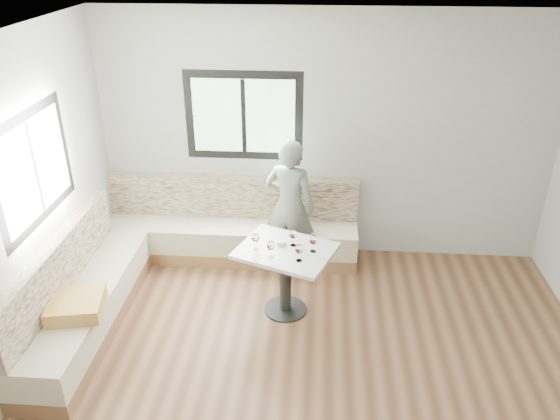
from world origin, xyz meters
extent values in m
cube|color=brown|center=(0.00, 0.00, 0.00)|extent=(5.00, 5.00, 0.01)
cube|color=white|center=(0.00, 0.00, 2.80)|extent=(5.00, 5.00, 0.01)
cube|color=#B7B7B2|center=(0.00, 2.50, 1.40)|extent=(5.00, 0.01, 2.80)
cube|color=black|center=(-0.90, 2.49, 1.65)|extent=(1.30, 0.02, 1.00)
cube|color=black|center=(-2.49, 0.90, 1.65)|extent=(0.02, 1.30, 1.00)
cube|color=brown|center=(-1.05, 2.23, 0.08)|extent=(2.90, 0.55, 0.16)
cube|color=beige|center=(-1.05, 2.23, 0.30)|extent=(2.90, 0.55, 0.29)
cube|color=beige|center=(-1.05, 2.43, 0.70)|extent=(2.90, 0.14, 0.50)
cube|color=brown|center=(-2.23, 0.82, 0.08)|extent=(0.55, 2.25, 0.16)
cube|color=beige|center=(-2.23, 0.82, 0.30)|extent=(0.55, 2.25, 0.29)
cube|color=beige|center=(-2.43, 0.82, 0.70)|extent=(0.14, 2.25, 0.50)
cube|color=#DD9C4C|center=(-2.15, 0.51, 0.52)|extent=(0.54, 0.54, 0.14)
cylinder|color=black|center=(-0.35, 1.26, 0.01)|extent=(0.43, 0.43, 0.02)
cylinder|color=black|center=(-0.35, 1.26, 0.34)|extent=(0.12, 0.12, 0.69)
cube|color=silver|center=(-0.35, 1.26, 0.71)|extent=(1.07, 0.96, 0.04)
imported|color=slate|center=(-0.36, 2.09, 0.77)|extent=(0.64, 0.51, 1.54)
cylinder|color=white|center=(-0.40, 1.35, 0.75)|extent=(0.10, 0.10, 0.04)
sphere|color=black|center=(-0.39, 1.36, 0.76)|extent=(0.02, 0.02, 0.02)
sphere|color=black|center=(-0.42, 1.36, 0.76)|extent=(0.02, 0.02, 0.02)
sphere|color=black|center=(-0.40, 1.34, 0.76)|extent=(0.02, 0.02, 0.02)
cylinder|color=white|center=(-0.64, 1.23, 0.73)|extent=(0.06, 0.06, 0.01)
cylinder|color=white|center=(-0.64, 1.23, 0.77)|extent=(0.01, 0.01, 0.08)
ellipsoid|color=white|center=(-0.64, 1.23, 0.85)|extent=(0.08, 0.08, 0.09)
cylinder|color=#3E0209|center=(-0.64, 1.23, 0.83)|extent=(0.05, 0.05, 0.02)
cylinder|color=white|center=(-0.48, 1.10, 0.73)|extent=(0.06, 0.06, 0.01)
cylinder|color=white|center=(-0.48, 1.10, 0.77)|extent=(0.01, 0.01, 0.08)
ellipsoid|color=white|center=(-0.48, 1.10, 0.85)|extent=(0.08, 0.08, 0.09)
cylinder|color=#3E0209|center=(-0.48, 1.10, 0.83)|extent=(0.05, 0.05, 0.02)
cylinder|color=white|center=(-0.21, 1.06, 0.73)|extent=(0.06, 0.06, 0.01)
cylinder|color=white|center=(-0.21, 1.06, 0.77)|extent=(0.01, 0.01, 0.08)
ellipsoid|color=white|center=(-0.21, 1.06, 0.85)|extent=(0.08, 0.08, 0.09)
cylinder|color=#3E0209|center=(-0.21, 1.06, 0.83)|extent=(0.05, 0.05, 0.02)
cylinder|color=white|center=(-0.28, 1.33, 0.73)|extent=(0.06, 0.06, 0.01)
cylinder|color=white|center=(-0.28, 1.33, 0.77)|extent=(0.01, 0.01, 0.08)
ellipsoid|color=white|center=(-0.28, 1.33, 0.85)|extent=(0.08, 0.08, 0.09)
cylinder|color=#3E0209|center=(-0.28, 1.33, 0.83)|extent=(0.05, 0.05, 0.02)
cylinder|color=white|center=(-0.09, 1.23, 0.73)|extent=(0.06, 0.06, 0.01)
cylinder|color=white|center=(-0.09, 1.23, 0.77)|extent=(0.01, 0.01, 0.08)
ellipsoid|color=white|center=(-0.09, 1.23, 0.85)|extent=(0.08, 0.08, 0.09)
cylinder|color=#3E0209|center=(-0.09, 1.23, 0.83)|extent=(0.05, 0.05, 0.02)
camera|label=1|loc=(-0.06, -3.23, 3.46)|focal=35.00mm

